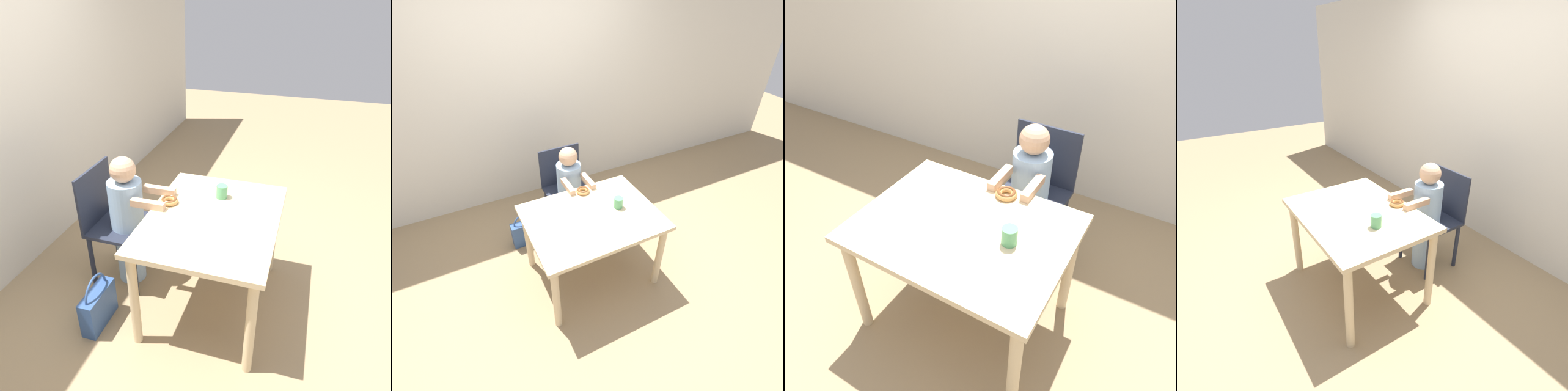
{
  "view_description": "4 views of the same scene",
  "coord_description": "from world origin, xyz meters",
  "views": [
    {
      "loc": [
        -2.01,
        -0.51,
        2.04
      ],
      "look_at": [
        0.02,
        0.12,
        0.85
      ],
      "focal_mm": 35.0,
      "sensor_mm": 36.0,
      "label": 1
    },
    {
      "loc": [
        -0.88,
        -1.7,
        2.4
      ],
      "look_at": [
        0.02,
        0.12,
        0.85
      ],
      "focal_mm": 28.0,
      "sensor_mm": 36.0,
      "label": 2
    },
    {
      "loc": [
        0.8,
        -1.2,
        2.02
      ],
      "look_at": [
        0.02,
        0.12,
        0.85
      ],
      "focal_mm": 35.0,
      "sensor_mm": 36.0,
      "label": 3
    },
    {
      "loc": [
        1.79,
        -1.02,
        1.89
      ],
      "look_at": [
        0.02,
        0.12,
        0.85
      ],
      "focal_mm": 28.0,
      "sensor_mm": 36.0,
      "label": 4
    }
  ],
  "objects": [
    {
      "name": "dining_table",
      "position": [
        0.0,
        0.0,
        0.62
      ],
      "size": [
        1.09,
        0.83,
        0.73
      ],
      "color": "beige",
      "rests_on": "ground_plane"
    },
    {
      "name": "donut",
      "position": [
        0.07,
        0.33,
        0.75
      ],
      "size": [
        0.12,
        0.12,
        0.04
      ],
      "color": "tan",
      "rests_on": "dining_table"
    },
    {
      "name": "wall_back",
      "position": [
        0.0,
        1.57,
        1.25
      ],
      "size": [
        8.0,
        0.05,
        2.5
      ],
      "color": "silver",
      "rests_on": "ground_plane"
    },
    {
      "name": "cup",
      "position": [
        0.25,
        0.01,
        0.78
      ],
      "size": [
        0.08,
        0.08,
        0.09
      ],
      "color": "#519E66",
      "rests_on": "dining_table"
    },
    {
      "name": "child_figure",
      "position": [
        0.08,
        0.66,
        0.52
      ],
      "size": [
        0.26,
        0.46,
        1.02
      ],
      "color": "#99BCE0",
      "rests_on": "ground_plane"
    },
    {
      "name": "handbag",
      "position": [
        -0.42,
        0.67,
        0.15
      ],
      "size": [
        0.31,
        0.1,
        0.4
      ],
      "color": "#2D4C84",
      "rests_on": "ground_plane"
    },
    {
      "name": "chair",
      "position": [
        0.08,
        0.78,
        0.49
      ],
      "size": [
        0.44,
        0.41,
        0.91
      ],
      "color": "#232838",
      "rests_on": "ground_plane"
    },
    {
      "name": "ground_plane",
      "position": [
        0.0,
        0.0,
        0.0
      ],
      "size": [
        12.0,
        12.0,
        0.0
      ],
      "primitive_type": "plane",
      "color": "#997F5B"
    },
    {
      "name": "napkin",
      "position": [
        0.0,
        0.08,
        0.73
      ],
      "size": [
        0.25,
        0.25,
        0.0
      ],
      "color": "white",
      "rests_on": "dining_table"
    }
  ]
}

